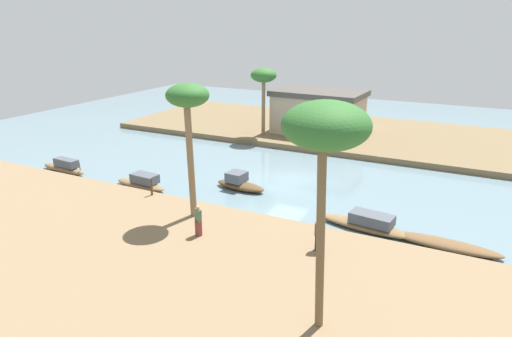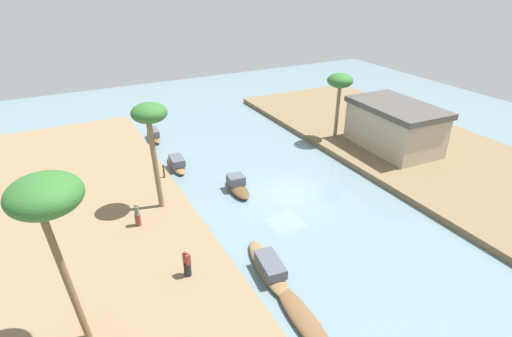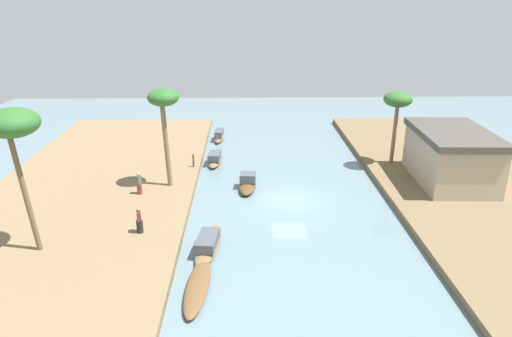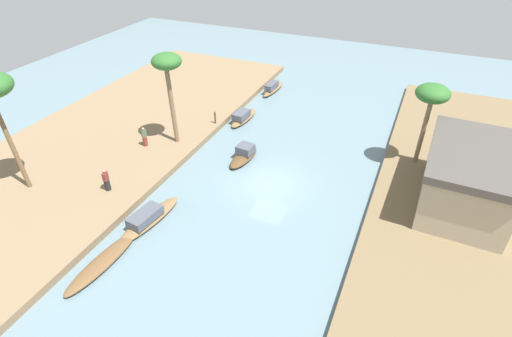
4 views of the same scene
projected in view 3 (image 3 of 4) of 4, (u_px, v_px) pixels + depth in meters
river_water at (290, 200)px, 33.81m from camera, size 72.66×72.66×0.00m
riverbank_left at (87, 199)px, 33.39m from camera, size 43.56×15.07×0.50m
riverbank_right at (490, 195)px, 34.06m from camera, size 43.56×15.07×0.50m
sampan_upstream_small at (248, 184)px, 35.65m from camera, size 3.64×1.54×1.15m
sampan_downstream_large at (219, 136)px, 47.92m from camera, size 4.31×1.18×1.08m
sampan_foreground at (198, 286)px, 23.43m from camera, size 5.38×1.42×0.41m
sampan_midstream at (215, 159)px, 41.08m from camera, size 4.10×1.36×1.06m
sampan_near_left_bank at (208, 244)px, 27.07m from camera, size 5.26×1.83×0.99m
person_on_near_bank at (139, 222)px, 27.90m from camera, size 0.48×0.47×1.60m
person_by_mooring at (139, 185)px, 33.39m from camera, size 0.47×0.47×1.60m
mooring_post at (193, 160)px, 38.77m from camera, size 0.14×0.14×1.08m
palm_tree_left_near at (163, 103)px, 33.01m from camera, size 2.22×2.22×7.26m
palm_tree_left_far at (13, 126)px, 23.81m from camera, size 2.74×2.74×8.05m
palm_tree_right_tall at (398, 102)px, 38.04m from camera, size 2.32×2.32×6.11m
riverside_building at (451, 156)px, 35.30m from camera, size 8.40×5.43×3.98m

